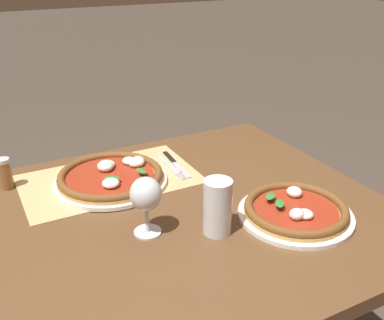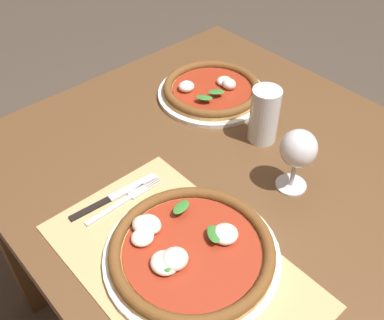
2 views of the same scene
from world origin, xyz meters
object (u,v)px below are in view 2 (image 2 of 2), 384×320
at_px(wine_glass, 298,151).
at_px(pizza_far, 212,90).
at_px(pizza_near, 190,251).
at_px(knife, 115,196).
at_px(pint_glass, 264,116).
at_px(fork, 125,200).

bearing_deg(wine_glass, pizza_far, 163.33).
distance_m(pizza_near, knife, 0.23).
height_order(pizza_far, wine_glass, wine_glass).
bearing_deg(knife, pint_glass, 79.00).
relative_size(wine_glass, knife, 0.72).
xyz_separation_m(pizza_near, fork, (-0.20, -0.01, -0.02)).
height_order(pint_glass, fork, pint_glass).
xyz_separation_m(pizza_near, pint_glass, (-0.15, 0.38, 0.05)).
bearing_deg(wine_glass, fork, -124.27).
bearing_deg(pizza_far, knife, -71.51).
distance_m(pizza_near, pint_glass, 0.41).
bearing_deg(fork, pint_glass, 82.23).
bearing_deg(fork, knife, -155.41).
bearing_deg(fork, pizza_near, 2.26).
bearing_deg(pizza_near, fork, -177.74).
height_order(pint_glass, knife, pint_glass).
bearing_deg(wine_glass, pint_glass, 154.06).
distance_m(pint_glass, knife, 0.41).
height_order(pizza_near, knife, pizza_near).
height_order(pizza_far, knife, pizza_far).
height_order(wine_glass, pint_glass, wine_glass).
distance_m(pizza_far, wine_glass, 0.41).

